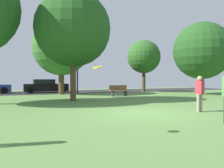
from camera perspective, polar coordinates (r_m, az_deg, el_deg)
The scene contains 11 objects.
ground_plane at distance 9.47m, azimuth 7.28°, elevation -7.46°, with size 44.00×44.00×0.00m, color #5B8442.
road_strip at distance 24.53m, azimuth -12.46°, elevation -2.02°, with size 44.00×6.40×0.01m, color #28282B.
oak_tree_left at distance 24.61m, azimuth 8.16°, elevation 6.90°, with size 3.61×3.61×5.64m.
maple_tree_far at distance 21.99m, azimuth 22.04°, elevation 7.88°, with size 5.15×5.15×6.56m.
maple_tree_near at distance 15.11m, azimuth -10.01°, elevation 13.68°, with size 4.93×4.93×7.15m.
oak_tree_center at distance 21.23m, azimuth -12.91°, elevation 9.15°, with size 5.20×5.20×6.94m.
person_bystander at distance 10.46m, azimuth 21.54°, elevation -1.97°, with size 0.30×0.35×1.57m.
frisbee_disc at distance 5.66m, azimuth -3.62°, elevation 4.31°, with size 0.33×0.33×0.09m.
parked_car_black at distance 24.05m, azimuth -16.65°, elevation -0.59°, with size 4.38×1.98×1.38m.
park_bench at distance 18.55m, azimuth 1.70°, elevation -1.66°, with size 1.60×0.45×0.90m.
street_lamp_post at distance 20.93m, azimuth -8.86°, elevation 3.56°, with size 0.14×0.14×4.50m, color #2D2D33.
Camera 1 is at (-4.84, -8.00, 1.46)m, focal length 35.69 mm.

